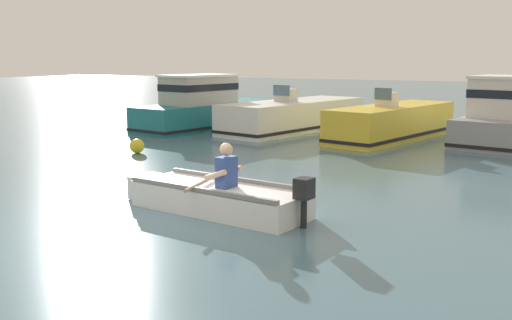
# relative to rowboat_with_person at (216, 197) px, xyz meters

# --- Properties ---
(ground_plane) EXTENTS (120.00, 120.00, 0.00)m
(ground_plane) POSITION_rel_rowboat_with_person_xyz_m (-0.70, -0.99, -0.25)
(ground_plane) COLOR slate
(rowboat_with_person) EXTENTS (3.73, 1.98, 1.19)m
(rowboat_with_person) POSITION_rel_rowboat_with_person_xyz_m (0.00, 0.00, 0.00)
(rowboat_with_person) COLOR white
(rowboat_with_person) RESTS_ON ground
(moored_boat_teal) EXTENTS (2.97, 6.56, 1.97)m
(moored_boat_teal) POSITION_rel_rowboat_with_person_xyz_m (-6.68, 9.97, 0.48)
(moored_boat_teal) COLOR #1E727A
(moored_boat_teal) RESTS_ON ground
(moored_boat_white) EXTENTS (3.24, 6.61, 1.64)m
(moored_boat_white) POSITION_rel_rowboat_with_person_xyz_m (-3.56, 10.80, 0.26)
(moored_boat_white) COLOR white
(moored_boat_white) RESTS_ON ground
(moored_boat_yellow) EXTENTS (2.82, 6.00, 1.65)m
(moored_boat_yellow) POSITION_rel_rowboat_with_person_xyz_m (0.14, 10.27, 0.26)
(moored_boat_yellow) COLOR gold
(moored_boat_yellow) RESTS_ON ground
(moored_boat_grey) EXTENTS (2.67, 4.88, 2.05)m
(moored_boat_grey) POSITION_rel_rowboat_with_person_xyz_m (3.37, 10.74, 0.50)
(moored_boat_grey) COLOR gray
(moored_boat_grey) RESTS_ON ground
(mooring_buoy) EXTENTS (0.40, 0.40, 0.40)m
(mooring_buoy) POSITION_rel_rowboat_with_person_xyz_m (-5.18, 4.18, -0.05)
(mooring_buoy) COLOR yellow
(mooring_buoy) RESTS_ON ground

